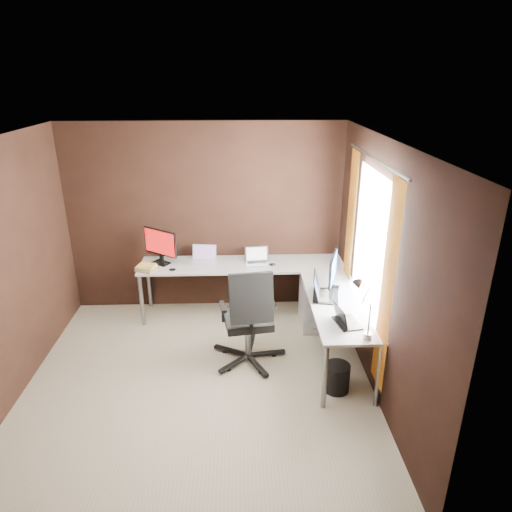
{
  "coord_description": "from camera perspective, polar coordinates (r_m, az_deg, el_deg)",
  "views": [
    {
      "loc": [
        0.45,
        -3.97,
        3.04
      ],
      "look_at": [
        0.64,
        0.95,
        1.06
      ],
      "focal_mm": 32.0,
      "sensor_mm": 36.0,
      "label": 1
    }
  ],
  "objects": [
    {
      "name": "monitor_left",
      "position": [
        5.99,
        -11.88,
        1.41
      ],
      "size": [
        0.45,
        0.33,
        0.46
      ],
      "rotation": [
        0.0,
        0.0,
        -0.62
      ],
      "color": "black",
      "rests_on": "desk"
    },
    {
      "name": "desk_lamp",
      "position": [
        4.32,
        13.11,
        -5.58
      ],
      "size": [
        0.19,
        0.22,
        0.57
      ],
      "rotation": [
        0.0,
        0.0,
        -0.32
      ],
      "color": "slate",
      "rests_on": "desk"
    },
    {
      "name": "laptop_black_small",
      "position": [
        4.63,
        11.03,
        -7.82
      ],
      "size": [
        0.27,
        0.34,
        0.2
      ],
      "rotation": [
        0.0,
        0.0,
        1.76
      ],
      "color": "black",
      "rests_on": "desk"
    },
    {
      "name": "desk",
      "position": [
        5.56,
        2.11,
        -3.23
      ],
      "size": [
        2.65,
        2.25,
        0.73
      ],
      "color": "silver",
      "rests_on": "ground"
    },
    {
      "name": "mouse_corner",
      "position": [
        5.87,
        2.04,
        -1.07
      ],
      "size": [
        0.1,
        0.08,
        0.04
      ],
      "primitive_type": "ellipsoid",
      "rotation": [
        0.0,
        0.0,
        -0.3
      ],
      "color": "black",
      "rests_on": "desk"
    },
    {
      "name": "monitor_right",
      "position": [
        5.22,
        9.59,
        -1.75
      ],
      "size": [
        0.2,
        0.5,
        0.42
      ],
      "rotation": [
        0.0,
        0.0,
        1.26
      ],
      "color": "black",
      "rests_on": "desk"
    },
    {
      "name": "room",
      "position": [
        4.41,
        -3.36,
        -1.67
      ],
      "size": [
        3.6,
        3.6,
        2.5
      ],
      "color": "#BAB191",
      "rests_on": "ground"
    },
    {
      "name": "drawer_pedestal",
      "position": [
        5.89,
        7.71,
        -5.98
      ],
      "size": [
        0.42,
        0.5,
        0.6
      ],
      "primitive_type": "cube",
      "color": "silver",
      "rests_on": "ground"
    },
    {
      "name": "laptop_white",
      "position": [
        6.02,
        -6.53,
        -0.28
      ],
      "size": [
        0.34,
        0.26,
        0.21
      ],
      "rotation": [
        0.0,
        0.0,
        -0.12
      ],
      "color": "silver",
      "rests_on": "desk"
    },
    {
      "name": "book_stack",
      "position": [
        5.89,
        -13.55,
        -1.43
      ],
      "size": [
        0.29,
        0.27,
        0.07
      ],
      "rotation": [
        0.0,
        0.0,
        -0.33
      ],
      "color": "tan",
      "rests_on": "desk"
    },
    {
      "name": "mouse_left",
      "position": [
        5.81,
        -10.4,
        -1.68
      ],
      "size": [
        0.1,
        0.08,
        0.03
      ],
      "primitive_type": "ellipsoid",
      "rotation": [
        0.0,
        0.0,
        -0.4
      ],
      "color": "black",
      "rests_on": "desk"
    },
    {
      "name": "laptop_silver",
      "position": [
        5.94,
        0.13,
        -0.47
      ],
      "size": [
        0.32,
        0.24,
        0.21
      ],
      "rotation": [
        0.0,
        0.0,
        0.07
      ],
      "color": "silver",
      "rests_on": "desk"
    },
    {
      "name": "office_chair",
      "position": [
        5.13,
        -0.95,
        -9.82
      ],
      "size": [
        0.65,
        0.66,
        1.17
      ],
      "rotation": [
        0.0,
        0.0,
        0.14
      ],
      "color": "black",
      "rests_on": "ground"
    },
    {
      "name": "wastebasket",
      "position": [
        4.89,
        10.08,
        -14.72
      ],
      "size": [
        0.32,
        0.32,
        0.3
      ],
      "primitive_type": "cylinder",
      "rotation": [
        0.0,
        0.0,
        0.27
      ],
      "color": "black",
      "rests_on": "ground"
    },
    {
      "name": "laptop_black_big",
      "position": [
        5.11,
        8.28,
        -4.47
      ],
      "size": [
        0.35,
        0.44,
        0.26
      ],
      "rotation": [
        0.0,
        0.0,
        1.38
      ],
      "color": "black",
      "rests_on": "desk"
    }
  ]
}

